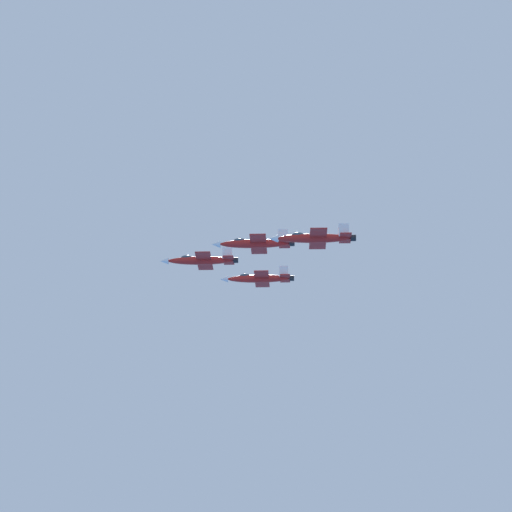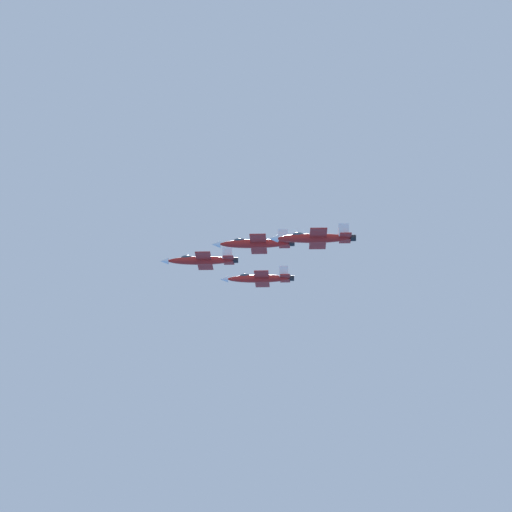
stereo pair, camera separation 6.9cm
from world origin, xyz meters
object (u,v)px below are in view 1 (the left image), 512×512
Objects in this scene: jet_left_wingman at (255,243)px; jet_left_outer at (314,238)px; jet_lead at (201,260)px; jet_right_wingman at (259,278)px.

jet_left_wingman reaches higher than jet_left_outer.
jet_lead is 16.12m from jet_left_wingman.
jet_left_wingman is at bearing 139.30° from jet_lead.
jet_left_outer is (-14.63, 6.75, -3.46)m from jet_left_wingman.
jet_left_outer is (-29.26, 13.50, -4.09)m from jet_lead.
jet_left_wingman is 1.01× the size of jet_left_outer.
jet_lead reaches higher than jet_right_wingman.
jet_left_outer is (-20.24, 26.85, -3.68)m from jet_right_wingman.
jet_lead is 16.12m from jet_right_wingman.
jet_right_wingman is (-9.02, -13.35, -0.41)m from jet_lead.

